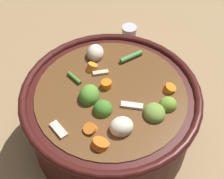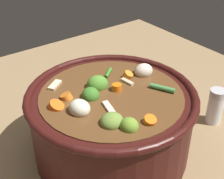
# 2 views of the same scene
# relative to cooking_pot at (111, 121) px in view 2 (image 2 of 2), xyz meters

# --- Properties ---
(ground_plane) EXTENTS (1.10, 1.10, 0.00)m
(ground_plane) POSITION_rel_cooking_pot_xyz_m (-0.00, 0.00, -0.07)
(ground_plane) COLOR #8C704C
(cooking_pot) EXTENTS (0.32, 0.32, 0.16)m
(cooking_pot) POSITION_rel_cooking_pot_xyz_m (0.00, 0.00, 0.00)
(cooking_pot) COLOR #38110F
(cooking_pot) RESTS_ON ground_plane
(salt_shaker) EXTENTS (0.04, 0.04, 0.08)m
(salt_shaker) POSITION_rel_cooking_pot_xyz_m (0.06, 0.24, -0.03)
(salt_shaker) COLOR silver
(salt_shaker) RESTS_ON ground_plane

